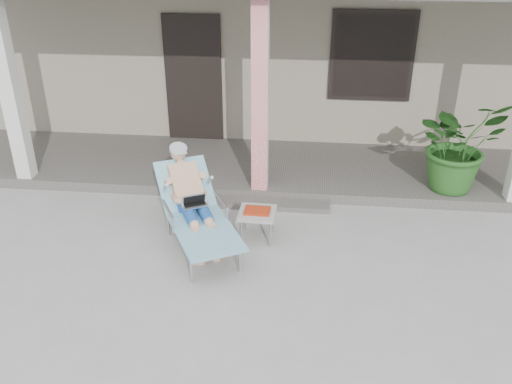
# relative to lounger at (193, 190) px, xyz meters

# --- Properties ---
(ground) EXTENTS (60.00, 60.00, 0.00)m
(ground) POSITION_rel_lounger_xyz_m (0.68, -0.86, -0.70)
(ground) COLOR #9E9E99
(ground) RESTS_ON ground
(house) EXTENTS (10.40, 5.40, 3.30)m
(house) POSITION_rel_lounger_xyz_m (0.68, 5.63, 0.96)
(house) COLOR #9F957E
(house) RESTS_ON ground
(porch_deck) EXTENTS (10.00, 2.00, 0.15)m
(porch_deck) POSITION_rel_lounger_xyz_m (0.68, 2.14, -0.63)
(porch_deck) COLOR #605B56
(porch_deck) RESTS_ON ground
(porch_step) EXTENTS (2.00, 0.30, 0.07)m
(porch_step) POSITION_rel_lounger_xyz_m (0.68, 0.99, -0.66)
(porch_step) COLOR #605B56
(porch_step) RESTS_ON ground
(lounger) EXTENTS (1.37, 1.80, 1.14)m
(lounger) POSITION_rel_lounger_xyz_m (0.00, 0.00, 0.00)
(lounger) COLOR #B7B7BC
(lounger) RESTS_ON ground
(side_table) EXTENTS (0.46, 0.46, 0.40)m
(side_table) POSITION_rel_lounger_xyz_m (0.76, 0.13, -0.36)
(side_table) COLOR #A4A49F
(side_table) RESTS_ON ground
(potted_palm) EXTENTS (1.52, 1.43, 1.33)m
(potted_palm) POSITION_rel_lounger_xyz_m (3.41, 1.56, 0.11)
(potted_palm) COLOR #26591E
(potted_palm) RESTS_ON porch_deck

